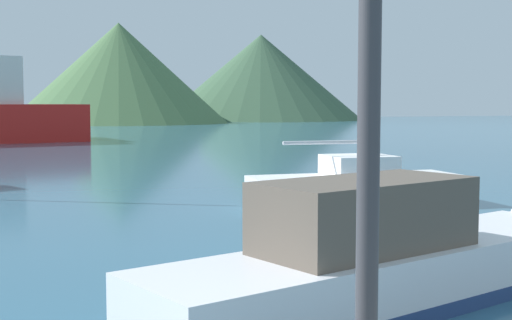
% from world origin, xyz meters
% --- Properties ---
extents(motorboat_near, '(8.99, 4.04, 2.12)m').
position_xyz_m(motorboat_near, '(-1.76, 4.91, 0.52)').
color(motorboat_near, silver).
rests_on(motorboat_near, ground_plane).
extents(sailboat_inner, '(5.76, 2.56, 8.59)m').
position_xyz_m(sailboat_inner, '(1.77, 12.99, 0.52)').
color(sailboat_inner, white).
rests_on(sailboat_inner, ground_plane).
extents(hill_east, '(29.74, 29.74, 13.62)m').
position_xyz_m(hill_east, '(11.04, 94.73, 6.81)').
color(hill_east, '#476B42').
rests_on(hill_east, ground_plane).
extents(hill_far_east, '(32.95, 32.95, 13.75)m').
position_xyz_m(hill_far_east, '(35.89, 104.46, 6.88)').
color(hill_far_east, '#38563D').
rests_on(hill_far_east, ground_plane).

